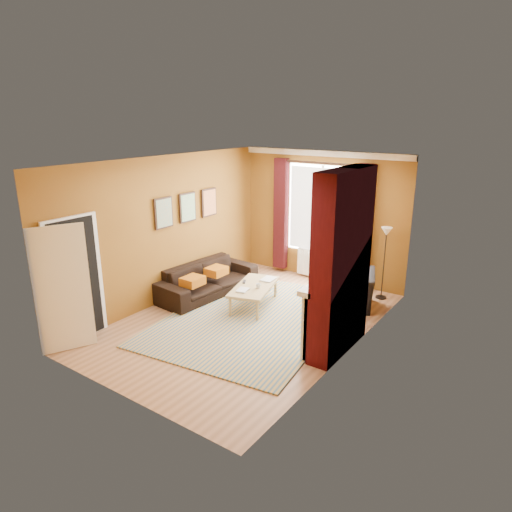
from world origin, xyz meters
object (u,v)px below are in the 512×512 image
object	(u,v)px
sofa	(208,279)
armchair	(344,289)
coffee_table	(254,288)
wicker_stool	(321,278)
floor_lamp	(386,243)

from	to	relation	value
sofa	armchair	world-z (taller)	armchair
sofa	coffee_table	xyz separation A→B (m)	(1.14, 0.02, 0.06)
sofa	wicker_stool	bearing A→B (deg)	-42.56
sofa	wicker_stool	xyz separation A→B (m)	(1.74, 1.59, -0.08)
sofa	wicker_stool	size ratio (longest dim) A/B	4.65
coffee_table	floor_lamp	world-z (taller)	floor_lamp
armchair	coffee_table	size ratio (longest dim) A/B	0.77
wicker_stool	sofa	bearing A→B (deg)	-137.59
wicker_stool	floor_lamp	size ratio (longest dim) A/B	0.32
armchair	wicker_stool	size ratio (longest dim) A/B	2.31
armchair	coffee_table	world-z (taller)	armchair
sofa	armchair	xyz separation A→B (m)	(2.52, 1.02, 0.03)
armchair	coffee_table	xyz separation A→B (m)	(-1.39, -1.00, 0.03)
coffee_table	floor_lamp	size ratio (longest dim) A/B	0.98
sofa	floor_lamp	bearing A→B (deg)	-53.33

